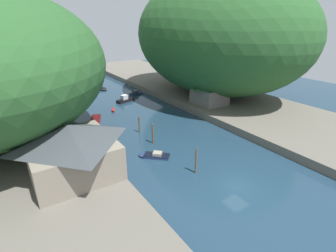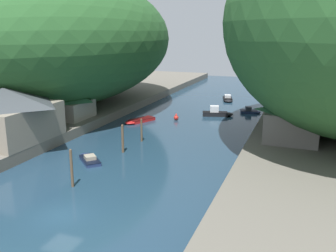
{
  "view_description": "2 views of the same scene",
  "coord_description": "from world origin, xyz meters",
  "px_view_note": "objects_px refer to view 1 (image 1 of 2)",
  "views": [
    {
      "loc": [
        -21.57,
        -17.37,
        18.93
      ],
      "look_at": [
        0.4,
        15.78,
        2.34
      ],
      "focal_mm": 28.0,
      "sensor_mm": 36.0,
      "label": 1
    },
    {
      "loc": [
        17.2,
        -22.09,
        14.15
      ],
      "look_at": [
        1.09,
        21.46,
        2.21
      ],
      "focal_mm": 40.0,
      "sensor_mm": 36.0,
      "label": 2
    }
  ],
  "objects_px": {
    "boat_mid_channel": "(154,155)",
    "person_on_quay": "(118,171)",
    "waterfront_building": "(71,148)",
    "boathouse_shed": "(55,122)",
    "boat_far_upstream": "(100,88)",
    "boat_moored_right": "(136,93)",
    "right_bank_cottage": "(210,93)",
    "channel_buoy_near": "(113,110)",
    "boat_small_dinghy": "(126,99)",
    "boat_near_quay": "(95,120)"
  },
  "relations": [
    {
      "from": "boat_far_upstream",
      "to": "boat_near_quay",
      "type": "relative_size",
      "value": 0.94
    },
    {
      "from": "boat_far_upstream",
      "to": "channel_buoy_near",
      "type": "relative_size",
      "value": 4.54
    },
    {
      "from": "boat_small_dinghy",
      "to": "channel_buoy_near",
      "type": "height_order",
      "value": "boat_small_dinghy"
    },
    {
      "from": "boat_mid_channel",
      "to": "person_on_quay",
      "type": "height_order",
      "value": "person_on_quay"
    },
    {
      "from": "right_bank_cottage",
      "to": "boat_small_dinghy",
      "type": "distance_m",
      "value": 20.3
    },
    {
      "from": "right_bank_cottage",
      "to": "channel_buoy_near",
      "type": "bearing_deg",
      "value": 150.09
    },
    {
      "from": "right_bank_cottage",
      "to": "boat_moored_right",
      "type": "bearing_deg",
      "value": 110.65
    },
    {
      "from": "waterfront_building",
      "to": "boat_moored_right",
      "type": "bearing_deg",
      "value": 51.99
    },
    {
      "from": "boat_near_quay",
      "to": "boathouse_shed",
      "type": "bearing_deg",
      "value": 60.86
    },
    {
      "from": "channel_buoy_near",
      "to": "right_bank_cottage",
      "type": "bearing_deg",
      "value": -29.91
    },
    {
      "from": "right_bank_cottage",
      "to": "boat_small_dinghy",
      "type": "xyz_separation_m",
      "value": [
        -12.43,
        15.71,
        -3.25
      ]
    },
    {
      "from": "boat_mid_channel",
      "to": "channel_buoy_near",
      "type": "distance_m",
      "value": 21.97
    },
    {
      "from": "boat_far_upstream",
      "to": "boat_mid_channel",
      "type": "bearing_deg",
      "value": 64.95
    },
    {
      "from": "channel_buoy_near",
      "to": "person_on_quay",
      "type": "distance_m",
      "value": 27.96
    },
    {
      "from": "waterfront_building",
      "to": "boat_small_dinghy",
      "type": "xyz_separation_m",
      "value": [
        19.61,
        27.04,
        -4.08
      ]
    },
    {
      "from": "boathouse_shed",
      "to": "boat_far_upstream",
      "type": "distance_m",
      "value": 34.47
    },
    {
      "from": "boathouse_shed",
      "to": "boat_far_upstream",
      "type": "relative_size",
      "value": 1.22
    },
    {
      "from": "boathouse_shed",
      "to": "boat_far_upstream",
      "type": "height_order",
      "value": "boathouse_shed"
    },
    {
      "from": "boathouse_shed",
      "to": "person_on_quay",
      "type": "height_order",
      "value": "boathouse_shed"
    },
    {
      "from": "boat_mid_channel",
      "to": "person_on_quay",
      "type": "distance_m",
      "value": 8.71
    },
    {
      "from": "boat_moored_right",
      "to": "channel_buoy_near",
      "type": "height_order",
      "value": "channel_buoy_near"
    },
    {
      "from": "boat_mid_channel",
      "to": "boat_far_upstream",
      "type": "distance_m",
      "value": 42.19
    },
    {
      "from": "right_bank_cottage",
      "to": "boat_far_upstream",
      "type": "distance_m",
      "value": 33.31
    },
    {
      "from": "boathouse_shed",
      "to": "channel_buoy_near",
      "type": "distance_m",
      "value": 16.74
    },
    {
      "from": "waterfront_building",
      "to": "boat_small_dinghy",
      "type": "height_order",
      "value": "waterfront_building"
    },
    {
      "from": "waterfront_building",
      "to": "channel_buoy_near",
      "type": "xyz_separation_m",
      "value": [
        13.96,
        21.73,
        -4.14
      ]
    },
    {
      "from": "right_bank_cottage",
      "to": "boat_moored_right",
      "type": "xyz_separation_m",
      "value": [
        -7.54,
        20.02,
        -3.43
      ]
    },
    {
      "from": "boat_mid_channel",
      "to": "person_on_quay",
      "type": "relative_size",
      "value": 2.59
    },
    {
      "from": "boathouse_shed",
      "to": "boat_small_dinghy",
      "type": "height_order",
      "value": "boathouse_shed"
    },
    {
      "from": "person_on_quay",
      "to": "boat_mid_channel",
      "type": "bearing_deg",
      "value": -72.2
    },
    {
      "from": "waterfront_building",
      "to": "channel_buoy_near",
      "type": "bearing_deg",
      "value": 57.27
    },
    {
      "from": "waterfront_building",
      "to": "right_bank_cottage",
      "type": "xyz_separation_m",
      "value": [
        32.04,
        11.32,
        -0.83
      ]
    },
    {
      "from": "boat_mid_channel",
      "to": "boat_near_quay",
      "type": "xyz_separation_m",
      "value": [
        -2.37,
        18.42,
        -0.02
      ]
    },
    {
      "from": "right_bank_cottage",
      "to": "channel_buoy_near",
      "type": "relative_size",
      "value": 5.81
    },
    {
      "from": "right_bank_cottage",
      "to": "boat_mid_channel",
      "type": "height_order",
      "value": "right_bank_cottage"
    },
    {
      "from": "waterfront_building",
      "to": "boat_near_quay",
      "type": "xyz_separation_m",
      "value": [
        8.85,
        18.36,
        -4.36
      ]
    },
    {
      "from": "boat_near_quay",
      "to": "boat_moored_right",
      "type": "bearing_deg",
      "value": -116.46
    },
    {
      "from": "channel_buoy_near",
      "to": "boat_far_upstream",
      "type": "bearing_deg",
      "value": 77.45
    },
    {
      "from": "waterfront_building",
      "to": "boat_far_upstream",
      "type": "distance_m",
      "value": 45.59
    },
    {
      "from": "boat_small_dinghy",
      "to": "person_on_quay",
      "type": "distance_m",
      "value": 35.1
    },
    {
      "from": "boat_mid_channel",
      "to": "boat_small_dinghy",
      "type": "distance_m",
      "value": 28.38
    },
    {
      "from": "boat_mid_channel",
      "to": "boat_near_quay",
      "type": "relative_size",
      "value": 0.77
    },
    {
      "from": "boat_moored_right",
      "to": "boat_near_quay",
      "type": "relative_size",
      "value": 0.68
    },
    {
      "from": "waterfront_building",
      "to": "boathouse_shed",
      "type": "relative_size",
      "value": 1.69
    },
    {
      "from": "right_bank_cottage",
      "to": "boathouse_shed",
      "type": "bearing_deg",
      "value": 178.49
    },
    {
      "from": "boat_moored_right",
      "to": "waterfront_building",
      "type": "bearing_deg",
      "value": -53.1
    },
    {
      "from": "boat_moored_right",
      "to": "boat_near_quay",
      "type": "distance_m",
      "value": 20.34
    },
    {
      "from": "boat_small_dinghy",
      "to": "boat_near_quay",
      "type": "bearing_deg",
      "value": -65.88
    },
    {
      "from": "boat_far_upstream",
      "to": "boat_near_quay",
      "type": "distance_m",
      "value": 25.04
    },
    {
      "from": "waterfront_building",
      "to": "boat_mid_channel",
      "type": "relative_size",
      "value": 2.49
    }
  ]
}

